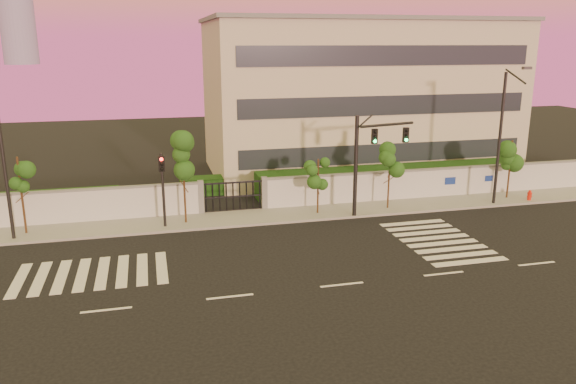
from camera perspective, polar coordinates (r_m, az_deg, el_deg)
name	(u,v)px	position (r m, az deg, el deg)	size (l,w,h in m)	color
ground	(342,285)	(25.33, 5.49, -9.36)	(120.00, 120.00, 0.00)	black
sidewalk	(285,215)	(34.72, -0.28, -2.34)	(60.00, 3.00, 0.15)	gray
perimeter_wall	(281,193)	(35.87, -0.69, -0.11)	(60.00, 0.36, 2.20)	silver
hedge_row	(287,186)	(38.75, -0.11, 0.65)	(41.00, 4.25, 1.80)	#0F3410
institutional_building	(358,96)	(47.03, 7.13, 9.68)	(24.40, 12.40, 12.25)	beige
road_markings	(287,257)	(28.21, -0.12, -6.65)	(57.00, 7.62, 0.02)	silver
street_tree_b	(20,178)	(33.72, -25.57, 1.29)	(1.43, 1.14, 4.46)	#382314
street_tree_c	(183,158)	(32.68, -10.60, 3.40)	(1.50, 1.19, 5.43)	#382314
street_tree_d	(318,174)	(34.33, 3.10, 1.85)	(1.30, 1.04, 3.56)	#382314
street_tree_e	(390,164)	(35.83, 10.30, 2.80)	(1.32, 1.05, 4.08)	#382314
street_tree_f	(511,156)	(40.55, 21.72, 3.42)	(1.55, 1.23, 4.10)	#382314
traffic_signal_main	(369,154)	(33.97, 8.19, 3.88)	(3.92, 1.06, 6.26)	black
traffic_signal_secondary	(163,181)	(32.43, -12.62, 1.05)	(0.34, 0.34, 4.42)	black
streetlight_west	(2,158)	(32.65, -27.02, 3.08)	(0.51, 2.05, 8.51)	black
streetlight_east	(502,132)	(38.31, 20.92, 5.69)	(0.54, 2.17, 9.02)	black
fire_hydrant	(529,196)	(40.97, 23.32, -0.39)	(0.32, 0.31, 0.83)	red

